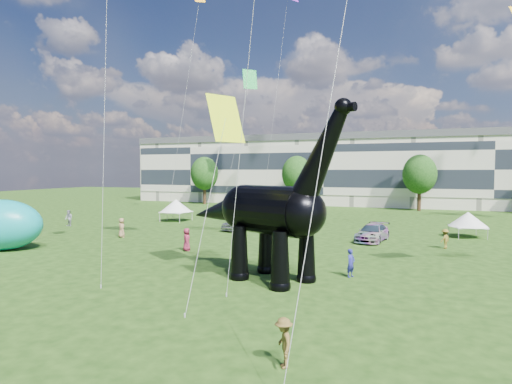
% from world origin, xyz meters
% --- Properties ---
extents(ground, '(220.00, 220.00, 0.00)m').
position_xyz_m(ground, '(0.00, 0.00, 0.00)').
color(ground, '#16330C').
rests_on(ground, ground).
extents(terrace_row, '(78.00, 11.00, 12.00)m').
position_xyz_m(terrace_row, '(-8.00, 62.00, 6.00)').
color(terrace_row, beige).
rests_on(terrace_row, ground).
extents(tree_far_left, '(5.20, 5.20, 9.44)m').
position_xyz_m(tree_far_left, '(-30.00, 53.00, 6.29)').
color(tree_far_left, '#382314').
rests_on(tree_far_left, ground).
extents(tree_mid_left, '(5.20, 5.20, 9.44)m').
position_xyz_m(tree_mid_left, '(-12.00, 53.00, 6.29)').
color(tree_mid_left, '#382314').
rests_on(tree_mid_left, ground).
extents(tree_mid_right, '(5.20, 5.20, 9.44)m').
position_xyz_m(tree_mid_right, '(8.00, 53.00, 6.29)').
color(tree_mid_right, '#382314').
rests_on(tree_mid_right, ground).
extents(dinosaur_sculpture, '(12.48, 6.80, 10.51)m').
position_xyz_m(dinosaur_sculpture, '(-0.65, 4.80, 3.97)').
color(dinosaur_sculpture, black).
rests_on(dinosaur_sculpture, ground).
extents(car_silver, '(2.72, 5.16, 1.67)m').
position_xyz_m(car_silver, '(-10.20, 23.22, 0.84)').
color(car_silver, silver).
rests_on(car_silver, ground).
extents(car_grey, '(4.39, 2.40, 1.37)m').
position_xyz_m(car_grey, '(-6.50, 23.16, 0.69)').
color(car_grey, slate).
rests_on(car_grey, ground).
extents(car_white, '(6.07, 3.09, 1.64)m').
position_xyz_m(car_white, '(-5.18, 24.28, 0.82)').
color(car_white, silver).
rests_on(car_white, ground).
extents(car_dark, '(3.02, 5.64, 1.55)m').
position_xyz_m(car_dark, '(3.99, 20.81, 0.78)').
color(car_dark, '#595960').
rests_on(car_dark, ground).
extents(gazebo_near, '(4.33, 4.33, 2.46)m').
position_xyz_m(gazebo_near, '(12.35, 26.41, 1.73)').
color(gazebo_near, white).
rests_on(gazebo_near, ground).
extents(gazebo_left, '(4.12, 4.12, 2.76)m').
position_xyz_m(gazebo_left, '(-20.86, 27.82, 1.94)').
color(gazebo_left, white).
rests_on(gazebo_left, ground).
extents(inflatable_teal, '(7.64, 6.26, 4.11)m').
position_xyz_m(inflatable_teal, '(-23.68, 5.71, 2.06)').
color(inflatable_teal, '#0C939A').
rests_on(inflatable_teal, ground).
extents(visitors, '(52.03, 43.15, 1.88)m').
position_xyz_m(visitors, '(-1.98, 16.36, 0.89)').
color(visitors, '#388234').
rests_on(visitors, ground).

